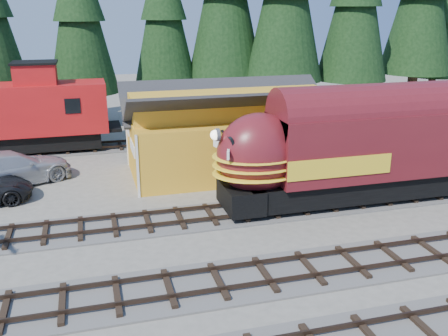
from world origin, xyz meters
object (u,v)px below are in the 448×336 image
object	(u,v)px
locomotive	(369,151)
depot	(232,124)
pickup_truck_b	(11,169)
caboose	(23,113)

from	to	relation	value
locomotive	depot	bearing A→B (deg)	129.16
depot	pickup_truck_b	distance (m)	12.86
depot	caboose	size ratio (longest dim) A/B	1.16
depot	caboose	bearing A→B (deg)	148.90
locomotive	caboose	size ratio (longest dim) A/B	1.53
depot	locomotive	size ratio (longest dim) A/B	0.76
locomotive	caboose	distance (m)	22.59
caboose	pickup_truck_b	world-z (taller)	caboose
depot	pickup_truck_b	xyz separation A→B (m)	(-12.68, 0.87, -1.99)
caboose	pickup_truck_b	xyz separation A→B (m)	(-0.24, -6.63, -1.84)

